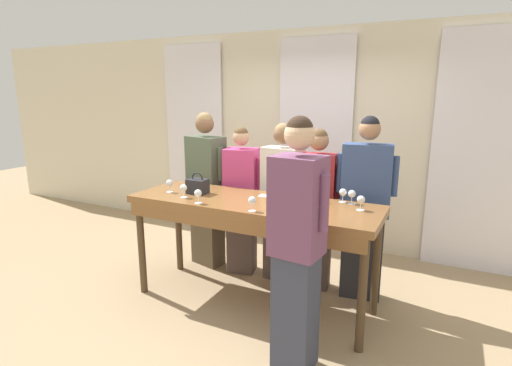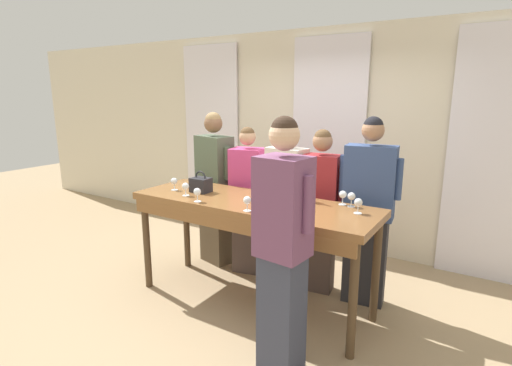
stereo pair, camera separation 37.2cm
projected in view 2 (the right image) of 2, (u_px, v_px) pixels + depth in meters
ground_plane at (252, 302)px, 3.92m from camera, size 18.00×18.00×0.00m
wall_back at (329, 141)px, 5.14m from camera, size 12.00×0.06×2.80m
curtain_panel_left at (211, 137)px, 6.08m from camera, size 0.97×0.03×2.69m
curtain_panel_center at (327, 146)px, 5.10m from camera, size 0.97×0.03×2.69m
curtain_panel_right at (497, 158)px, 4.13m from camera, size 0.97×0.03×2.69m
tasting_bar at (250, 212)px, 3.70m from camera, size 2.35×0.76×1.03m
wine_bottle at (306, 189)px, 3.65m from camera, size 0.08×0.08×0.33m
handbag at (201, 184)px, 4.00m from camera, size 0.19×0.15×0.21m
wine_glass_front_left at (358, 203)px, 3.28m from camera, size 0.07×0.07×0.13m
wine_glass_front_mid at (274, 193)px, 3.60m from camera, size 0.07×0.07×0.13m
wine_glass_front_right at (351, 197)px, 3.47m from camera, size 0.07×0.07×0.13m
wine_glass_center_left at (186, 187)px, 3.84m from camera, size 0.07×0.07×0.13m
wine_glass_center_mid at (197, 192)px, 3.63m from camera, size 0.07×0.07×0.13m
wine_glass_center_right at (304, 200)px, 3.38m from camera, size 0.07×0.07×0.13m
wine_glass_back_left at (343, 195)px, 3.53m from camera, size 0.07×0.07×0.13m
wine_glass_back_mid at (247, 201)px, 3.34m from camera, size 0.07×0.07×0.13m
wine_glass_back_right at (174, 182)px, 4.06m from camera, size 0.07×0.07×0.13m
napkin at (265, 196)px, 3.84m from camera, size 0.11×0.11×0.00m
pen at (279, 195)px, 3.86m from camera, size 0.12×0.06×0.01m
guest_olive_jacket at (215, 188)px, 4.67m from camera, size 0.55×0.35×1.79m
guest_pink_top at (248, 200)px, 4.45m from camera, size 0.47×0.35×1.65m
guest_cream_sweater at (286, 203)px, 4.19m from camera, size 0.53×0.28×1.71m
guest_striped_shirt at (320, 210)px, 3.99m from camera, size 0.47×0.27×1.67m
guest_navy_coat at (368, 211)px, 3.73m from camera, size 0.57×0.27×1.80m
host_pouring at (283, 246)px, 2.79m from camera, size 0.46×0.31×1.86m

